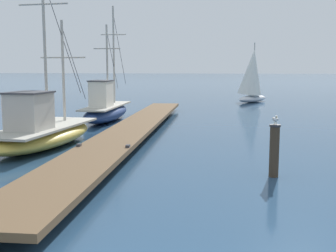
{
  "coord_description": "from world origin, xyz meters",
  "views": [
    {
      "loc": [
        0.03,
        -3.31,
        2.96
      ],
      "look_at": [
        -1.68,
        7.8,
        1.4
      ],
      "focal_mm": 45.25,
      "sensor_mm": 36.0,
      "label": 1
    }
  ],
  "objects_px": {
    "fishing_boat_1": "(106,109)",
    "mooring_piling": "(274,149)",
    "perched_seagull": "(275,119)",
    "distant_sailboat": "(252,76)",
    "fishing_boat_2": "(42,131)"
  },
  "relations": [
    {
      "from": "fishing_boat_1",
      "to": "perched_seagull",
      "type": "xyz_separation_m",
      "value": [
        8.06,
        -10.85,
        0.9
      ]
    },
    {
      "from": "fishing_boat_2",
      "to": "distant_sailboat",
      "type": "xyz_separation_m",
      "value": [
        8.53,
        21.95,
        1.63
      ]
    },
    {
      "from": "fishing_boat_1",
      "to": "perched_seagull",
      "type": "relative_size",
      "value": 21.01
    },
    {
      "from": "mooring_piling",
      "to": "perched_seagull",
      "type": "distance_m",
      "value": 0.83
    },
    {
      "from": "fishing_boat_1",
      "to": "distant_sailboat",
      "type": "xyz_separation_m",
      "value": [
        8.47,
        14.12,
        1.56
      ]
    },
    {
      "from": "fishing_boat_1",
      "to": "mooring_piling",
      "type": "height_order",
      "value": "fishing_boat_1"
    },
    {
      "from": "fishing_boat_1",
      "to": "distant_sailboat",
      "type": "distance_m",
      "value": 16.54
    },
    {
      "from": "mooring_piling",
      "to": "distant_sailboat",
      "type": "relative_size",
      "value": 0.29
    },
    {
      "from": "fishing_boat_1",
      "to": "distant_sailboat",
      "type": "height_order",
      "value": "fishing_boat_1"
    },
    {
      "from": "fishing_boat_2",
      "to": "perched_seagull",
      "type": "bearing_deg",
      "value": -20.47
    },
    {
      "from": "fishing_boat_1",
      "to": "mooring_piling",
      "type": "distance_m",
      "value": 13.52
    },
    {
      "from": "fishing_boat_1",
      "to": "perched_seagull",
      "type": "distance_m",
      "value": 13.55
    },
    {
      "from": "fishing_boat_1",
      "to": "fishing_boat_2",
      "type": "bearing_deg",
      "value": -90.4
    },
    {
      "from": "mooring_piling",
      "to": "perched_seagull",
      "type": "xyz_separation_m",
      "value": [
        -0.0,
        0.01,
        0.83
      ]
    },
    {
      "from": "fishing_boat_2",
      "to": "perched_seagull",
      "type": "relative_size",
      "value": 18.75
    }
  ]
}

